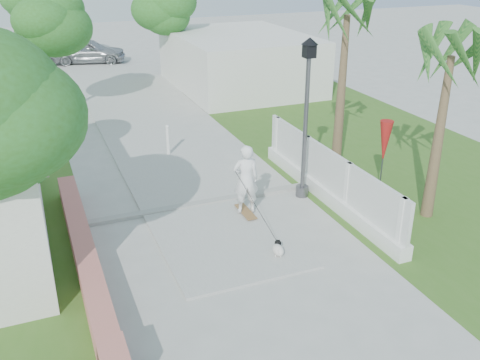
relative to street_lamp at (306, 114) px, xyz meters
name	(u,v)px	position (x,y,z in m)	size (l,w,h in m)	color
ground	(304,344)	(-2.90, -5.50, -2.43)	(90.00, 90.00, 0.00)	#B7B7B2
path_strip	(112,88)	(-2.90, 14.50, -2.40)	(3.20, 36.00, 0.06)	#B7B7B2
curb	(200,204)	(-2.90, 0.50, -2.38)	(6.50, 0.25, 0.10)	#999993
grass_right	(371,148)	(4.10, 2.50, -2.42)	(8.00, 20.00, 0.01)	#3B6620
pink_wall	(88,266)	(-6.20, -1.95, -2.11)	(0.45, 8.20, 0.80)	#BD6860
lattice_fence	(327,182)	(0.50, -0.50, -1.88)	(0.35, 7.00, 1.50)	white
building_right	(239,61)	(3.10, 12.50, -1.13)	(6.00, 8.00, 2.60)	silver
street_lamp	(306,114)	(0.00, 0.00, 0.00)	(0.44, 0.44, 4.44)	#59595E
bollard	(168,139)	(-2.70, 4.50, -1.84)	(0.14, 0.14, 1.09)	white
patio_umbrella	(385,143)	(1.90, -1.00, -0.74)	(0.36, 0.36, 2.30)	#59595E
tree_path_left	(43,22)	(-5.88, 10.48, 1.39)	(3.40, 3.40, 5.23)	#4C3826
tree_path_right	(171,13)	(0.32, 14.48, 1.07)	(3.00, 3.00, 4.79)	#4C3826
palm_far	(346,27)	(1.70, 1.00, 2.06)	(1.80, 1.80, 5.30)	brown
palm_near	(450,66)	(2.50, -2.30, 1.53)	(1.80, 1.80, 4.70)	brown
skateboarder	(249,189)	(-2.02, -0.87, -1.49)	(0.74, 2.51, 1.97)	olive
dog	(278,249)	(-2.05, -2.66, -2.23)	(0.37, 0.50, 0.36)	silver
parked_car	(87,51)	(-3.16, 21.14, -1.68)	(1.75, 4.35, 1.48)	#A1A3A8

